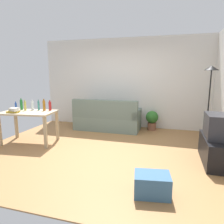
# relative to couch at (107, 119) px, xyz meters

# --- Properties ---
(ground_plane) EXTENTS (5.20, 4.40, 0.02)m
(ground_plane) POSITION_rel_couch_xyz_m (0.36, -1.59, -0.32)
(ground_plane) COLOR #9E7042
(wall_rear) EXTENTS (5.20, 0.10, 2.70)m
(wall_rear) POSITION_rel_couch_xyz_m (0.36, 0.61, 1.04)
(wall_rear) COLOR silver
(wall_rear) RESTS_ON ground_plane
(couch) EXTENTS (1.89, 0.84, 0.92)m
(couch) POSITION_rel_couch_xyz_m (0.00, 0.00, 0.00)
(couch) COLOR slate
(couch) RESTS_ON ground_plane
(tv_stand) EXTENTS (0.44, 1.10, 0.48)m
(tv_stand) POSITION_rel_couch_xyz_m (2.61, -1.65, -0.07)
(tv_stand) COLOR black
(tv_stand) RESTS_ON ground_plane
(tv) EXTENTS (0.41, 0.60, 0.44)m
(tv) POSITION_rel_couch_xyz_m (2.61, -1.65, 0.39)
(tv) COLOR #2D2D33
(tv) RESTS_ON tv_stand
(torchiere_lamp) EXTENTS (0.32, 0.32, 1.81)m
(torchiere_lamp) POSITION_rel_couch_xyz_m (2.61, -0.59, 1.11)
(torchiere_lamp) COLOR black
(torchiere_lamp) RESTS_ON ground_plane
(desk) EXTENTS (1.27, 0.84, 0.76)m
(desk) POSITION_rel_couch_xyz_m (-1.44, -1.62, 0.34)
(desk) COLOR #C6B28E
(desk) RESTS_ON ground_plane
(potted_plant) EXTENTS (0.36, 0.36, 0.57)m
(potted_plant) POSITION_rel_couch_xyz_m (1.28, 0.31, 0.02)
(potted_plant) COLOR brown
(potted_plant) RESTS_ON ground_plane
(storage_box) EXTENTS (0.53, 0.41, 0.30)m
(storage_box) POSITION_rel_couch_xyz_m (1.57, -3.01, -0.16)
(storage_box) COLOR #386084
(storage_box) RESTS_ON ground_plane
(bottle_blue) EXTENTS (0.05, 0.05, 0.21)m
(bottle_blue) POSITION_rel_couch_xyz_m (-1.90, -1.49, 0.54)
(bottle_blue) COLOR #2347A3
(bottle_blue) RESTS_ON desk
(bottle_green) EXTENTS (0.06, 0.06, 0.28)m
(bottle_green) POSITION_rel_couch_xyz_m (-1.77, -1.45, 0.58)
(bottle_green) COLOR #1E722D
(bottle_green) RESTS_ON desk
(bottle_squat) EXTENTS (0.05, 0.05, 0.26)m
(bottle_squat) POSITION_rel_couch_xyz_m (-1.61, -1.51, 0.57)
(bottle_squat) COLOR #BCB24C
(bottle_squat) RESTS_ON desk
(bottle_clear) EXTENTS (0.07, 0.07, 0.26)m
(bottle_clear) POSITION_rel_couch_xyz_m (-1.47, -1.41, 0.57)
(bottle_clear) COLOR silver
(bottle_clear) RESTS_ON desk
(bottle_tall) EXTENTS (0.05, 0.05, 0.26)m
(bottle_tall) POSITION_rel_couch_xyz_m (-1.31, -1.40, 0.57)
(bottle_tall) COLOR teal
(bottle_tall) RESTS_ON desk
(bottle_amber) EXTENTS (0.06, 0.06, 0.28)m
(bottle_amber) POSITION_rel_couch_xyz_m (-1.15, -1.40, 0.58)
(bottle_amber) COLOR #9E6019
(bottle_amber) RESTS_ON desk
(bottle_red) EXTENTS (0.07, 0.07, 0.25)m
(bottle_red) POSITION_rel_couch_xyz_m (-1.03, -1.34, 0.56)
(bottle_red) COLOR #AD2323
(bottle_red) RESTS_ON desk
(book_stack) EXTENTS (0.28, 0.22, 0.11)m
(book_stack) POSITION_rel_couch_xyz_m (-1.67, -1.83, 0.50)
(book_stack) COLOR #B7932D
(book_stack) RESTS_ON desk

